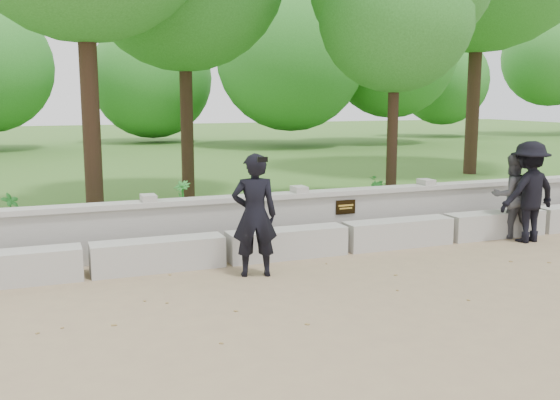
{
  "coord_description": "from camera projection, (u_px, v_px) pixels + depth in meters",
  "views": [
    {
      "loc": [
        -4.53,
        -6.87,
        2.47
      ],
      "look_at": [
        -1.36,
        1.27,
        1.02
      ],
      "focal_mm": 40.0,
      "sensor_mm": 36.0,
      "label": 1
    }
  ],
  "objects": [
    {
      "name": "shrub_a",
      "position": [
        11.0,
        211.0,
        10.64
      ],
      "size": [
        0.39,
        0.36,
        0.61
      ],
      "primitive_type": "imported",
      "rotation": [
        0.0,
        0.0,
        0.61
      ],
      "color": "#2F8A32",
      "rests_on": "lawn"
    },
    {
      "name": "man_main",
      "position": [
        255.0,
        215.0,
        8.59
      ],
      "size": [
        0.71,
        0.64,
        1.72
      ],
      "color": "black",
      "rests_on": "ground"
    },
    {
      "name": "tree_near_right",
      "position": [
        396.0,
        2.0,
        12.18
      ],
      "size": [
        3.09,
        3.09,
        5.62
      ],
      "color": "#382619",
      "rests_on": "lawn"
    },
    {
      "name": "concrete_bench",
      "position": [
        344.0,
        238.0,
        10.05
      ],
      "size": [
        11.9,
        0.45,
        0.45
      ],
      "color": "#ABA9A1",
      "rests_on": "ground"
    },
    {
      "name": "visitor_left",
      "position": [
        511.0,
        196.0,
        11.0
      ],
      "size": [
        0.82,
        0.69,
        1.5
      ],
      "color": "#424248",
      "rests_on": "ground"
    },
    {
      "name": "ground",
      "position": [
        409.0,
        284.0,
        8.34
      ],
      "size": [
        80.0,
        80.0,
        0.0
      ],
      "primitive_type": "plane",
      "color": "#8F7A57",
      "rests_on": "ground"
    },
    {
      "name": "visitor_mid",
      "position": [
        529.0,
        192.0,
        10.66
      ],
      "size": [
        1.17,
        0.73,
        1.74
      ],
      "color": "black",
      "rests_on": "ground"
    },
    {
      "name": "shrub_b",
      "position": [
        376.0,
        194.0,
        12.76
      ],
      "size": [
        0.31,
        0.35,
        0.51
      ],
      "primitive_type": "imported",
      "rotation": [
        0.0,
        0.0,
        1.95
      ],
      "color": "#2F8A32",
      "rests_on": "lawn"
    },
    {
      "name": "shrub_c",
      "position": [
        380.0,
        188.0,
        13.54
      ],
      "size": [
        0.59,
        0.56,
        0.51
      ],
      "primitive_type": "imported",
      "rotation": [
        0.0,
        0.0,
        3.57
      ],
      "color": "#2F8A32",
      "rests_on": "lawn"
    },
    {
      "name": "shrub_d",
      "position": [
        182.0,
        196.0,
        12.2
      ],
      "size": [
        0.45,
        0.45,
        0.6
      ],
      "primitive_type": "imported",
      "rotation": [
        0.0,
        0.0,
        5.58
      ],
      "color": "#2F8A32",
      "rests_on": "lawn"
    },
    {
      "name": "lawn",
      "position": [
        182.0,
        167.0,
        21.19
      ],
      "size": [
        40.0,
        22.0,
        0.25
      ],
      "primitive_type": "cube",
      "color": "#3B6A27",
      "rests_on": "ground"
    },
    {
      "name": "parapet_wall",
      "position": [
        326.0,
        216.0,
        10.65
      ],
      "size": [
        12.5,
        0.35,
        0.9
      ],
      "color": "#A19F98",
      "rests_on": "ground"
    }
  ]
}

